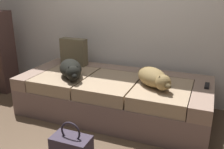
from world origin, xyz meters
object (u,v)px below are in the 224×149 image
(tv_remote, at_px, (207,86))
(handbag, at_px, (72,149))
(dog_dark, at_px, (71,69))
(throw_pillow, at_px, (74,52))
(dog_tan, at_px, (154,78))
(couch, at_px, (114,96))

(tv_remote, relative_size, handbag, 0.40)
(dog_dark, bearing_deg, throw_pillow, 116.31)
(dog_dark, distance_m, throw_pillow, 0.50)
(dog_tan, bearing_deg, tv_remote, 21.47)
(throw_pillow, bearing_deg, handbag, -61.45)
(dog_dark, relative_size, tv_remote, 3.31)
(tv_remote, distance_m, handbag, 1.45)
(couch, distance_m, throw_pillow, 0.81)
(tv_remote, relative_size, throw_pillow, 0.44)
(couch, relative_size, tv_remote, 13.92)
(handbag, bearing_deg, dog_dark, 119.78)
(couch, bearing_deg, handbag, -89.63)
(couch, height_order, handbag, couch)
(dog_dark, xyz_separation_m, throw_pillow, (-0.22, 0.44, 0.07))
(couch, height_order, tv_remote, tv_remote)
(tv_remote, bearing_deg, throw_pillow, 174.97)
(dog_dark, bearing_deg, handbag, -60.22)
(couch, relative_size, dog_dark, 4.21)
(dog_dark, bearing_deg, tv_remote, 10.65)
(throw_pillow, bearing_deg, dog_tan, -18.23)
(dog_dark, distance_m, tv_remote, 1.43)
(couch, bearing_deg, dog_tan, -12.53)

